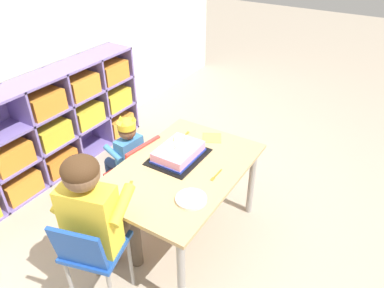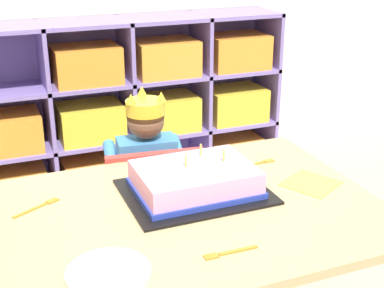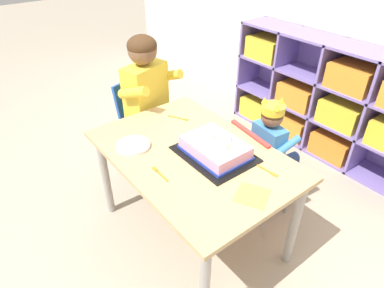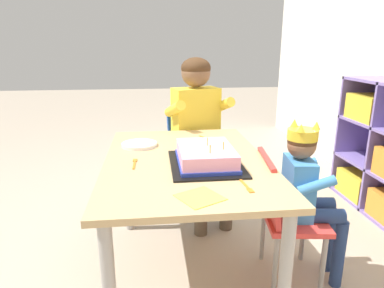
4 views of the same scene
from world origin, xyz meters
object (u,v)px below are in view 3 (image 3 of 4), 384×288
object	(u,v)px
child_with_crown	(273,143)
fork_at_table_front_edge	(180,118)
fork_near_child_seat	(267,171)
fork_scattered_mid_table	(159,173)
activity_table	(192,164)
adult_helper_seated	(153,97)
classroom_chair_adult_side	(143,118)
birthday_cake_on_tray	(215,149)
paper_plate_stack	(133,146)
classroom_chair_blue	(258,163)

from	to	relation	value
child_with_crown	fork_at_table_front_edge	distance (m)	0.61
fork_near_child_seat	fork_scattered_mid_table	bearing A→B (deg)	48.62
fork_near_child_seat	child_with_crown	bearing A→B (deg)	-60.57
fork_at_table_front_edge	fork_scattered_mid_table	bearing A→B (deg)	105.23
activity_table	child_with_crown	bearing A→B (deg)	81.07
activity_table	adult_helper_seated	xyz separation A→B (m)	(-0.64, 0.15, 0.12)
activity_table	fork_at_table_front_edge	world-z (taller)	fork_at_table_front_edge
classroom_chair_adult_side	fork_at_table_front_edge	distance (m)	0.44
birthday_cake_on_tray	fork_at_table_front_edge	xyz separation A→B (m)	(-0.43, 0.08, -0.03)
fork_near_child_seat	paper_plate_stack	bearing A→B (deg)	29.78
activity_table	classroom_chair_blue	size ratio (longest dim) A/B	1.71
classroom_chair_blue	paper_plate_stack	distance (m)	0.81
paper_plate_stack	fork_near_child_seat	xyz separation A→B (m)	(0.60, 0.43, -0.01)
activity_table	child_with_crown	xyz separation A→B (m)	(0.09, 0.58, -0.04)
birthday_cake_on_tray	fork_near_child_seat	bearing A→B (deg)	23.63
fork_near_child_seat	fork_scattered_mid_table	world-z (taller)	same
activity_table	paper_plate_stack	size ratio (longest dim) A/B	5.98
child_with_crown	classroom_chair_adult_side	xyz separation A→B (m)	(-0.84, -0.46, -0.04)
birthday_cake_on_tray	paper_plate_stack	world-z (taller)	birthday_cake_on_tray
birthday_cake_on_tray	classroom_chair_adult_side	bearing A→B (deg)	177.27
classroom_chair_adult_side	fork_near_child_seat	world-z (taller)	classroom_chair_adult_side
classroom_chair_blue	fork_near_child_seat	world-z (taller)	classroom_chair_blue
classroom_chair_blue	fork_near_child_seat	bearing A→B (deg)	142.95
classroom_chair_adult_side	paper_plate_stack	distance (m)	0.64
fork_at_table_front_edge	paper_plate_stack	bearing A→B (deg)	76.00
fork_near_child_seat	fork_scattered_mid_table	xyz separation A→B (m)	(-0.32, -0.44, 0.00)
adult_helper_seated	classroom_chair_adult_side	bearing A→B (deg)	90.00
adult_helper_seated	paper_plate_stack	xyz separation A→B (m)	(0.39, -0.38, -0.03)
child_with_crown	classroom_chair_adult_side	distance (m)	0.96
classroom_chair_adult_side	birthday_cake_on_tray	bearing A→B (deg)	-108.40
classroom_chair_blue	birthday_cake_on_tray	xyz separation A→B (m)	(0.01, -0.39, 0.29)
adult_helper_seated	fork_near_child_seat	distance (m)	0.99
fork_scattered_mid_table	child_with_crown	bearing A→B (deg)	87.44
activity_table	fork_scattered_mid_table	world-z (taller)	fork_scattered_mid_table
activity_table	classroom_chair_blue	bearing A→B (deg)	80.51
child_with_crown	classroom_chair_adult_side	size ratio (longest dim) A/B	1.11
classroom_chair_adult_side	fork_scattered_mid_table	distance (m)	0.89
classroom_chair_blue	fork_at_table_front_edge	xyz separation A→B (m)	(-0.42, -0.31, 0.25)
child_with_crown	fork_near_child_seat	xyz separation A→B (m)	(0.27, -0.38, 0.13)
adult_helper_seated	fork_at_table_front_edge	distance (m)	0.30
classroom_chair_blue	classroom_chair_adult_side	xyz separation A→B (m)	(-0.83, -0.35, 0.08)
adult_helper_seated	fork_near_child_seat	xyz separation A→B (m)	(0.99, 0.05, -0.04)
classroom_chair_blue	paper_plate_stack	bearing A→B (deg)	72.52
paper_plate_stack	fork_at_table_front_edge	distance (m)	0.40
classroom_chair_adult_side	adult_helper_seated	world-z (taller)	adult_helper_seated
adult_helper_seated	birthday_cake_on_tray	size ratio (longest dim) A/B	2.67
paper_plate_stack	fork_at_table_front_edge	world-z (taller)	paper_plate_stack
birthday_cake_on_tray	adult_helper_seated	bearing A→B (deg)	174.39
adult_helper_seated	birthday_cake_on_tray	world-z (taller)	adult_helper_seated
child_with_crown	classroom_chair_adult_side	bearing A→B (deg)	35.69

